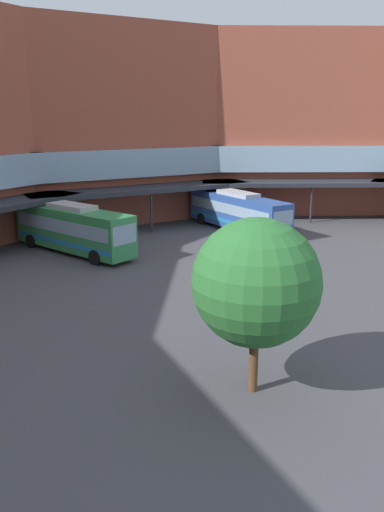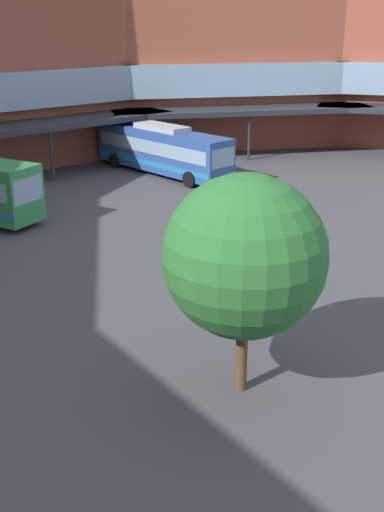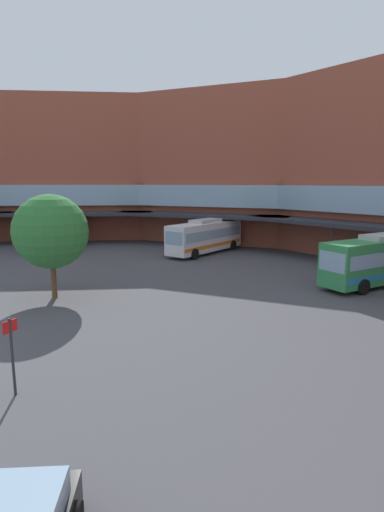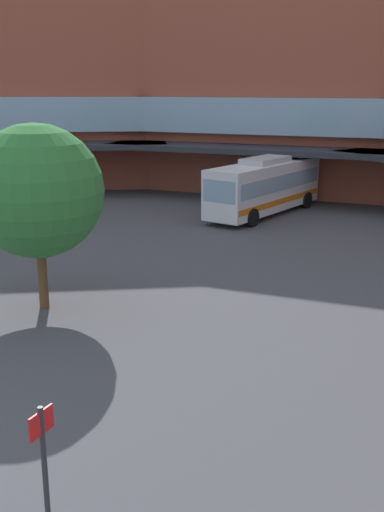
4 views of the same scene
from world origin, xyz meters
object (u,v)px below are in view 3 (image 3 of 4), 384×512
at_px(stop_sign_post, 12,349).
at_px(bus_0, 384,259).
at_px(bus_3, 58,232).
at_px(plaza_tree, 51,232).
at_px(bus_1, 205,236).

bearing_deg(stop_sign_post, bus_0, 89.68).
xyz_separation_m(bus_3, plaza_tree, (20.14, -7.78, 2.58)).
bearing_deg(bus_0, plaza_tree, -21.49).
bearing_deg(bus_1, bus_0, 81.75).
xyz_separation_m(bus_1, stop_sign_post, (18.56, -24.80, -0.11)).
relative_size(bus_0, stop_sign_post, 4.05).
height_order(bus_3, stop_sign_post, bus_3).
distance_m(bus_1, plaza_tree, 20.46).
relative_size(plaza_tree, stop_sign_post, 2.36).
distance_m(bus_3, plaza_tree, 21.75).
height_order(bus_0, plaza_tree, plaza_tree).
distance_m(bus_1, stop_sign_post, 30.97).
bearing_deg(bus_1, stop_sign_post, 22.84).
xyz_separation_m(bus_0, stop_sign_post, (-0.15, -26.67, -0.17)).
distance_m(bus_0, bus_1, 18.80).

